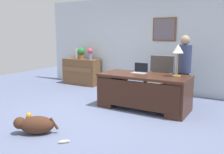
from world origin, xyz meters
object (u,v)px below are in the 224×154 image
vase_empty (77,54)px  desk (143,90)px  armchair (160,80)px  potted_plant (81,53)px  credenza (82,72)px  dog_lying (35,125)px  vase_with_flowers (90,53)px  dog_toy_bone (64,142)px  person_standing (184,70)px  desk_lamp (178,51)px  laptop (140,71)px  dog_toy_ball (29,115)px

vase_empty → desk: bearing=-25.6°
armchair → potted_plant: 2.95m
credenza → dog_lying: bearing=-63.1°
vase_with_flowers → dog_toy_bone: bearing=-59.5°
person_standing → vase_with_flowers: (-3.14, 0.71, 0.23)m
desk_lamp → potted_plant: bearing=159.9°
dog_lying → laptop: (0.81, 2.36, 0.66)m
dog_toy_ball → potted_plant: bearing=109.9°
person_standing → desk_lamp: size_ratio=2.40×
vase_empty → dog_toy_ball: 3.53m
credenza → dog_toy_bone: credenza is taller
armchair → person_standing: (0.64, -0.22, 0.34)m
credenza → person_standing: (3.49, -0.71, 0.41)m
vase_with_flowers → dog_toy_ball: bearing=-76.1°
laptop → potted_plant: potted_plant is taller
potted_plant → dog_toy_bone: 4.53m
desk → person_standing: (0.66, 0.73, 0.41)m
desk_lamp → dog_toy_bone: bearing=-113.3°
vase_with_flowers → dog_toy_bone: (2.14, -3.64, -1.03)m
person_standing → laptop: size_ratio=5.03×
potted_plant → dog_toy_ball: potted_plant is taller
armchair → vase_with_flowers: bearing=169.0°
vase_with_flowers → vase_empty: (-0.52, 0.00, -0.06)m
vase_with_flowers → dog_toy_ball: size_ratio=3.26×
person_standing → potted_plant: bearing=168.6°
person_standing → dog_lying: size_ratio=2.47×
person_standing → dog_toy_bone: (-0.99, -2.93, -0.80)m
person_standing → potted_plant: (-3.50, 0.71, 0.21)m
armchair → desk: bearing=-91.5°
laptop → person_standing: bearing=33.1°
laptop → potted_plant: size_ratio=0.89×
credenza → armchair: 2.89m
person_standing → laptop: 1.00m
vase_empty → potted_plant: bearing=0.0°
armchair → vase_empty: vase_empty is taller
armchair → person_standing: 0.76m
laptop → vase_empty: vase_empty is taller
desk_lamp → vase_empty: desk_lamp is taller
vase_empty → dog_toy_bone: 4.62m
credenza → potted_plant: 0.62m
dog_toy_bone → vase_empty: bearing=126.2°
desk → dog_lying: 2.41m
laptop → vase_with_flowers: bearing=151.4°
credenza → laptop: 2.96m
vase_empty → credenza: bearing=-0.4°
laptop → vase_empty: 3.10m
armchair → laptop: armchair is taller
dog_lying → person_standing: bearing=60.4°
laptop → vase_empty: (-2.82, 1.25, 0.18)m
credenza → desk_lamp: 3.83m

